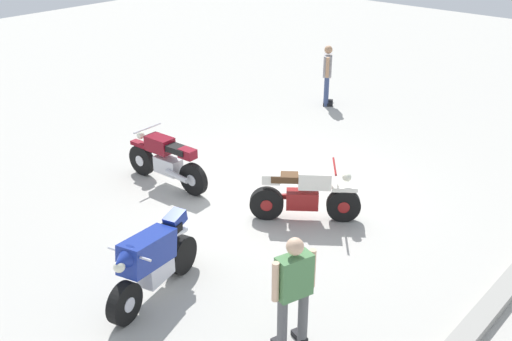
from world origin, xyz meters
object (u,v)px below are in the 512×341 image
at_px(motorcycle_maroon_cruiser, 166,160).
at_px(person_in_green_shirt, 294,288).
at_px(motorcycle_cream_vintage, 305,195).
at_px(person_in_gray_shirt, 327,72).
at_px(motorcycle_blue_sportbike, 152,260).

bearing_deg(motorcycle_maroon_cruiser, person_in_green_shirt, 153.67).
height_order(motorcycle_cream_vintage, person_in_gray_shirt, person_in_gray_shirt).
relative_size(motorcycle_cream_vintage, person_in_green_shirt, 1.01).
xyz_separation_m(motorcycle_maroon_cruiser, person_in_green_shirt, (2.09, 4.76, 0.39)).
xyz_separation_m(motorcycle_blue_sportbike, person_in_green_shirt, (-0.45, 2.17, 0.32)).
bearing_deg(person_in_gray_shirt, person_in_green_shirt, -91.32).
height_order(motorcycle_blue_sportbike, person_in_gray_shirt, person_in_gray_shirt).
distance_m(motorcycle_cream_vintage, person_in_gray_shirt, 6.40).
xyz_separation_m(person_in_green_shirt, person_in_gray_shirt, (-8.18, -5.22, -0.01)).
relative_size(motorcycle_blue_sportbike, person_in_green_shirt, 1.20).
bearing_deg(motorcycle_blue_sportbike, motorcycle_maroon_cruiser, -148.51).
bearing_deg(motorcycle_blue_sportbike, motorcycle_cream_vintage, 160.65).
relative_size(person_in_green_shirt, person_in_gray_shirt, 1.01).
bearing_deg(motorcycle_blue_sportbike, person_in_green_shirt, 87.59).
xyz_separation_m(motorcycle_blue_sportbike, motorcycle_maroon_cruiser, (-2.54, -2.59, -0.07)).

